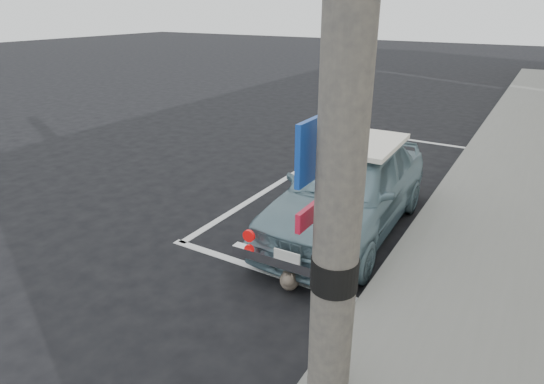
# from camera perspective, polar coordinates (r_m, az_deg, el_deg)

# --- Properties ---
(ground) EXTENTS (80.00, 80.00, 0.00)m
(ground) POSITION_cam_1_polar(r_m,az_deg,el_deg) (6.46, -2.33, -6.60)
(ground) COLOR black
(ground) RESTS_ON ground
(sidewalk) EXTENTS (2.80, 40.00, 0.15)m
(sidewalk) POSITION_cam_1_polar(r_m,az_deg,el_deg) (7.37, 28.58, -5.06)
(sidewalk) COLOR slate
(sidewalk) RESTS_ON ground
(pline_rear) EXTENTS (3.00, 0.12, 0.01)m
(pline_rear) POSITION_cam_1_polar(r_m,az_deg,el_deg) (5.87, -0.90, -9.83)
(pline_rear) COLOR silver
(pline_rear) RESTS_ON ground
(pline_front) EXTENTS (3.00, 0.12, 0.01)m
(pline_front) POSITION_cam_1_polar(r_m,az_deg,el_deg) (11.93, 17.27, 6.20)
(pline_front) COLOR silver
(pline_front) RESTS_ON ground
(pline_side) EXTENTS (0.12, 7.00, 0.01)m
(pline_side) POSITION_cam_1_polar(r_m,az_deg,el_deg) (9.24, 3.20, 2.60)
(pline_side) COLOR silver
(pline_side) RESTS_ON ground
(retro_coupe) EXTENTS (1.66, 3.92, 1.32)m
(retro_coupe) POSITION_cam_1_polar(r_m,az_deg,el_deg) (6.72, 9.60, 0.57)
(retro_coupe) COLOR #6F919F
(retro_coupe) RESTS_ON ground
(cat) EXTENTS (0.37, 0.53, 0.30)m
(cat) POSITION_cam_1_polar(r_m,az_deg,el_deg) (5.49, 2.26, -10.72)
(cat) COLOR #6B6051
(cat) RESTS_ON ground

